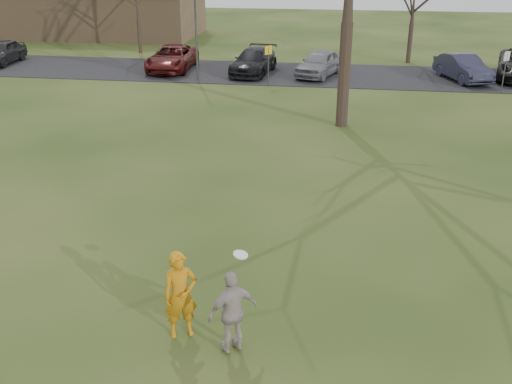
% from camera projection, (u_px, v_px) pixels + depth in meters
% --- Properties ---
extents(ground, '(120.00, 120.00, 0.00)m').
position_uv_depth(ground, '(226.00, 344.00, 11.34)').
color(ground, '#1E380F').
rests_on(ground, ground).
extents(parking_strip, '(62.00, 6.50, 0.04)m').
position_uv_depth(parking_strip, '(309.00, 74.00, 34.05)').
color(parking_strip, black).
rests_on(parking_strip, ground).
extents(player_defender, '(0.78, 0.68, 1.81)m').
position_uv_depth(player_defender, '(180.00, 295.00, 11.28)').
color(player_defender, '#C87F10').
rests_on(player_defender, ground).
extents(car_0, '(1.89, 4.26, 1.42)m').
position_uv_depth(car_0, '(1.00, 52.00, 36.61)').
color(car_0, '#262628').
rests_on(car_0, parking_strip).
extents(car_2, '(2.47, 5.13, 1.41)m').
position_uv_depth(car_2, '(172.00, 58.00, 34.81)').
color(car_2, '#501313').
rests_on(car_2, parking_strip).
extents(car_3, '(2.49, 4.98, 1.39)m').
position_uv_depth(car_3, '(254.00, 61.00, 33.88)').
color(car_3, black).
rests_on(car_3, parking_strip).
extents(car_4, '(2.95, 4.49, 1.42)m').
position_uv_depth(car_4, '(320.00, 63.00, 33.29)').
color(car_4, gray).
rests_on(car_4, parking_strip).
extents(car_5, '(2.82, 4.49, 1.40)m').
position_uv_depth(car_5, '(463.00, 68.00, 32.20)').
color(car_5, '#2A2B40').
rests_on(car_5, parking_strip).
extents(catching_play, '(1.02, 0.91, 2.05)m').
position_uv_depth(catching_play, '(233.00, 311.00, 10.81)').
color(catching_play, '#B2A4A0').
rests_on(catching_play, ground).
extents(building, '(20.60, 8.50, 5.14)m').
position_uv_depth(building, '(74.00, 10.00, 47.80)').
color(building, '#8C6D4C').
rests_on(building, ground).
extents(lamp_post, '(0.34, 0.34, 6.27)m').
position_uv_depth(lamp_post, '(195.00, 6.00, 31.03)').
color(lamp_post, '#47474C').
rests_on(lamp_post, ground).
extents(sign_yellow, '(0.35, 0.35, 2.08)m').
position_uv_depth(sign_yellow, '(268.00, 58.00, 31.03)').
color(sign_yellow, '#47474C').
rests_on(sign_yellow, ground).
extents(sign_white, '(0.35, 0.35, 2.08)m').
position_uv_depth(sign_white, '(506.00, 64.00, 29.42)').
color(sign_white, '#47474C').
rests_on(sign_white, ground).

